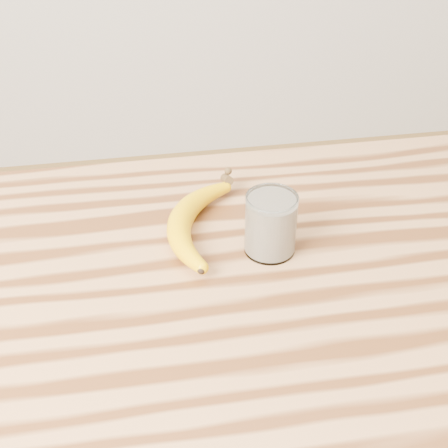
{
  "coord_description": "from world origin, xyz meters",
  "views": [
    {
      "loc": [
        -0.16,
        -0.6,
        1.48
      ],
      "look_at": [
        -0.04,
        0.14,
        0.93
      ],
      "focal_mm": 50.0,
      "sensor_mm": 36.0,
      "label": 1
    }
  ],
  "objects": [
    {
      "name": "smoothie_glass",
      "position": [
        0.02,
        0.11,
        0.95
      ],
      "size": [
        0.08,
        0.08,
        0.09
      ],
      "color": "white",
      "rests_on": "table"
    },
    {
      "name": "table",
      "position": [
        0.0,
        0.0,
        0.77
      ],
      "size": [
        1.2,
        0.8,
        0.9
      ],
      "color": "#A57345",
      "rests_on": "ground"
    },
    {
      "name": "banana",
      "position": [
        -0.1,
        0.17,
        0.92
      ],
      "size": [
        0.21,
        0.33,
        0.04
      ],
      "primitive_type": null,
      "rotation": [
        0.0,
        0.0,
        -0.32
      ],
      "color": "#E1A400",
      "rests_on": "table"
    }
  ]
}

